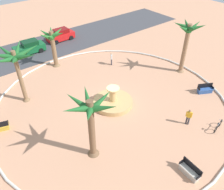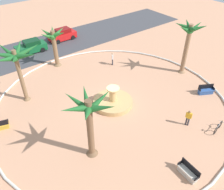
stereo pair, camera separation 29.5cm
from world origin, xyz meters
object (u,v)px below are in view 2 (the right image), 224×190
palm_tree_near_fountain (89,115)px  bench_west (188,172)px  bicycle_red_frame (218,127)px  parked_car_leftmost (31,47)px  palm_tree_far_side (15,59)px  person_cyclist_photo (113,58)px  palm_tree_by_curb (54,41)px  fountain (113,102)px  palm_tree_mid_plaza (188,38)px  person_cyclist_helmet (188,117)px  bench_east (206,91)px  parked_car_second (63,35)px

palm_tree_near_fountain → bench_west: (4.20, -5.67, -3.56)m
bicycle_red_frame → parked_car_leftmost: size_ratio=0.42×
palm_tree_far_side → person_cyclist_photo: 11.58m
palm_tree_by_curb → bench_west: 19.70m
fountain → palm_tree_far_side: palm_tree_far_side is taller
palm_tree_by_curb → palm_tree_mid_plaza: bearing=-43.7°
palm_tree_mid_plaza → bicycle_red_frame: (-5.21, -7.98, -3.85)m
fountain → parked_car_leftmost: bearing=97.0°
bench_west → palm_tree_near_fountain: bearing=126.5°
bicycle_red_frame → person_cyclist_helmet: bearing=126.2°
person_cyclist_photo → palm_tree_by_curb: bearing=143.3°
fountain → palm_tree_far_side: size_ratio=0.67×
palm_tree_by_curb → bicycle_red_frame: size_ratio=2.71×
palm_tree_mid_plaza → parked_car_leftmost: palm_tree_mid_plaza is taller
palm_tree_mid_plaza → person_cyclist_helmet: size_ratio=3.73×
person_cyclist_photo → bench_west: bearing=-109.1°
palm_tree_mid_plaza → palm_tree_far_side: size_ratio=1.06×
palm_tree_far_side → bench_east: 18.55m
palm_tree_mid_plaza → person_cyclist_helmet: palm_tree_mid_plaza is taller
parked_car_leftmost → palm_tree_far_side: bearing=-115.0°
person_cyclist_photo → parked_car_second: parked_car_second is taller
palm_tree_near_fountain → parked_car_second: size_ratio=1.33×
palm_tree_by_curb → person_cyclist_photo: bearing=-36.7°
bicycle_red_frame → parked_car_second: parked_car_second is taller
palm_tree_mid_plaza → palm_tree_near_fountain: bearing=-166.8°
fountain → bench_west: size_ratio=2.32×
fountain → bicycle_red_frame: 9.49m
palm_tree_mid_plaza → bicycle_red_frame: bearing=-123.1°
palm_tree_near_fountain → bench_east: (13.48, -0.73, -3.56)m
person_cyclist_helmet → palm_tree_near_fountain: bearing=163.3°
palm_tree_by_curb → fountain: bearing=-85.6°
bench_east → bench_west: size_ratio=1.01×
palm_tree_mid_plaza → bench_west: bearing=-139.5°
bicycle_red_frame → palm_tree_mid_plaza: bearing=56.9°
fountain → bench_east: bearing=-27.4°
palm_tree_mid_plaza → bench_west: size_ratio=3.65×
palm_tree_mid_plaza → parked_car_second: bearing=111.8°
person_cyclist_helmet → parked_car_leftmost: bearing=103.6°
fountain → palm_tree_far_side: 9.57m
palm_tree_near_fountain → bicycle_red_frame: bearing=-24.7°
bicycle_red_frame → parked_car_leftmost: 24.51m
person_cyclist_photo → parked_car_second: bearing=97.0°
palm_tree_far_side → parked_car_second: bearing=47.7°
bench_west → person_cyclist_helmet: 5.19m
palm_tree_far_side → bench_east: bearing=-34.3°
palm_tree_by_curb → bench_east: size_ratio=2.81×
palm_tree_by_curb → parked_car_second: 7.94m
palm_tree_near_fountain → fountain: bearing=37.0°
bench_west → palm_tree_mid_plaza: bearing=40.5°
palm_tree_mid_plaza → bench_east: 5.93m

